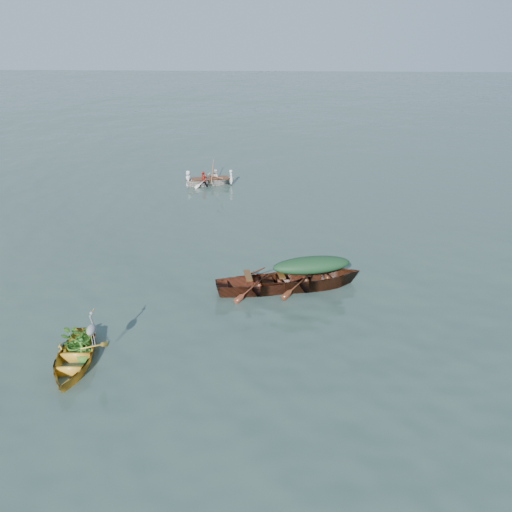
{
  "coord_description": "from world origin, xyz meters",
  "views": [
    {
      "loc": [
        1.04,
        -11.86,
        8.06
      ],
      "look_at": [
        0.39,
        3.62,
        0.5
      ],
      "focal_mm": 35.0,
      "sensor_mm": 36.0,
      "label": 1
    }
  ],
  "objects_px": {
    "yellow_dinghy": "(75,365)",
    "open_wooden_boat": "(264,291)",
    "green_tarp_boat": "(310,287)",
    "heron": "(92,335)",
    "rowed_boat": "(210,185)"
  },
  "relations": [
    {
      "from": "rowed_boat",
      "to": "green_tarp_boat",
      "type": "bearing_deg",
      "value": -170.23
    },
    {
      "from": "rowed_boat",
      "to": "heron",
      "type": "xyz_separation_m",
      "value": [
        -1.06,
        -14.79,
        0.88
      ]
    },
    {
      "from": "yellow_dinghy",
      "to": "green_tarp_boat",
      "type": "height_order",
      "value": "green_tarp_boat"
    },
    {
      "from": "green_tarp_boat",
      "to": "open_wooden_boat",
      "type": "xyz_separation_m",
      "value": [
        -1.5,
        -0.34,
        0.0
      ]
    },
    {
      "from": "yellow_dinghy",
      "to": "open_wooden_boat",
      "type": "height_order",
      "value": "open_wooden_boat"
    },
    {
      "from": "rowed_boat",
      "to": "heron",
      "type": "relative_size",
      "value": 3.79
    },
    {
      "from": "open_wooden_boat",
      "to": "rowed_boat",
      "type": "xyz_separation_m",
      "value": [
        -3.12,
        10.93,
        0.0
      ]
    },
    {
      "from": "green_tarp_boat",
      "to": "open_wooden_boat",
      "type": "relative_size",
      "value": 1.08
    },
    {
      "from": "heron",
      "to": "yellow_dinghy",
      "type": "bearing_deg",
      "value": -174.81
    },
    {
      "from": "yellow_dinghy",
      "to": "green_tarp_boat",
      "type": "bearing_deg",
      "value": 29.5
    },
    {
      "from": "yellow_dinghy",
      "to": "open_wooden_boat",
      "type": "xyz_separation_m",
      "value": [
        4.72,
        3.96,
        0.0
      ]
    },
    {
      "from": "open_wooden_boat",
      "to": "heron",
      "type": "height_order",
      "value": "heron"
    },
    {
      "from": "yellow_dinghy",
      "to": "heron",
      "type": "distance_m",
      "value": 1.04
    },
    {
      "from": "yellow_dinghy",
      "to": "green_tarp_boat",
      "type": "xyz_separation_m",
      "value": [
        6.22,
        4.3,
        0.0
      ]
    },
    {
      "from": "green_tarp_boat",
      "to": "open_wooden_boat",
      "type": "distance_m",
      "value": 1.54
    }
  ]
}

